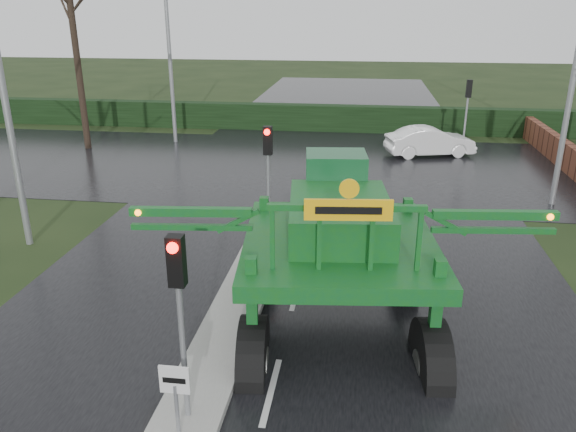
# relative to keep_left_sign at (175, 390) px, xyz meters

# --- Properties ---
(ground) EXTENTS (140.00, 140.00, 0.00)m
(ground) POSITION_rel_keep_left_sign_xyz_m (1.30, 1.50, -1.06)
(ground) COLOR black
(ground) RESTS_ON ground
(road_main) EXTENTS (14.00, 80.00, 0.02)m
(road_main) POSITION_rel_keep_left_sign_xyz_m (1.30, 11.50, -1.05)
(road_main) COLOR black
(road_main) RESTS_ON ground
(road_cross) EXTENTS (80.00, 12.00, 0.02)m
(road_cross) POSITION_rel_keep_left_sign_xyz_m (1.30, 17.50, -1.05)
(road_cross) COLOR black
(road_cross) RESTS_ON ground
(median_island) EXTENTS (1.20, 10.00, 0.16)m
(median_island) POSITION_rel_keep_left_sign_xyz_m (0.00, 4.50, -0.97)
(median_island) COLOR gray
(median_island) RESTS_ON ground
(hedge_row) EXTENTS (44.00, 0.90, 1.50)m
(hedge_row) POSITION_rel_keep_left_sign_xyz_m (1.30, 25.50, -0.31)
(hedge_row) COLOR black
(hedge_row) RESTS_ON ground
(brick_wall) EXTENTS (0.40, 20.00, 1.20)m
(brick_wall) POSITION_rel_keep_left_sign_xyz_m (11.80, 17.50, -0.46)
(brick_wall) COLOR #592D1E
(brick_wall) RESTS_ON ground
(keep_left_sign) EXTENTS (0.50, 0.07, 1.35)m
(keep_left_sign) POSITION_rel_keep_left_sign_xyz_m (0.00, 0.00, 0.00)
(keep_left_sign) COLOR gray
(keep_left_sign) RESTS_ON ground
(traffic_signal_near) EXTENTS (0.26, 0.33, 3.52)m
(traffic_signal_near) POSITION_rel_keep_left_sign_xyz_m (0.00, 0.49, 1.53)
(traffic_signal_near) COLOR gray
(traffic_signal_near) RESTS_ON ground
(traffic_signal_mid) EXTENTS (0.26, 0.33, 3.52)m
(traffic_signal_mid) POSITION_rel_keep_left_sign_xyz_m (0.00, 8.99, 1.53)
(traffic_signal_mid) COLOR gray
(traffic_signal_mid) RESTS_ON ground
(traffic_signal_far) EXTENTS (0.26, 0.33, 3.52)m
(traffic_signal_far) POSITION_rel_keep_left_sign_xyz_m (7.80, 21.51, 1.53)
(traffic_signal_far) COLOR gray
(traffic_signal_far) RESTS_ON ground
(street_light_left_near) EXTENTS (3.85, 0.30, 10.00)m
(street_light_left_near) POSITION_rel_keep_left_sign_xyz_m (-6.89, 7.50, 4.93)
(street_light_left_near) COLOR gray
(street_light_left_near) RESTS_ON ground
(street_light_right) EXTENTS (3.85, 0.30, 10.00)m
(street_light_right) POSITION_rel_keep_left_sign_xyz_m (9.49, 13.50, 4.93)
(street_light_right) COLOR gray
(street_light_right) RESTS_ON ground
(street_light_left_far) EXTENTS (3.85, 0.30, 10.00)m
(street_light_left_far) POSITION_rel_keep_left_sign_xyz_m (-6.89, 21.50, 4.93)
(street_light_left_far) COLOR gray
(street_light_left_far) RESTS_ON ground
(tree_left_far) EXTENTS (7.70, 7.70, 13.26)m
(tree_left_far) POSITION_rel_keep_left_sign_xyz_m (-11.20, 19.50, 6.09)
(tree_left_far) COLOR black
(tree_left_far) RESTS_ON ground
(crop_sprayer) EXTENTS (8.90, 5.96, 4.99)m
(crop_sprayer) POSITION_rel_keep_left_sign_xyz_m (0.78, 2.57, 1.30)
(crop_sprayer) COLOR black
(crop_sprayer) RESTS_ON ground
(white_sedan) EXTENTS (4.45, 2.53, 1.39)m
(white_sedan) POSITION_rel_keep_left_sign_xyz_m (6.02, 20.26, -1.06)
(white_sedan) COLOR white
(white_sedan) RESTS_ON ground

